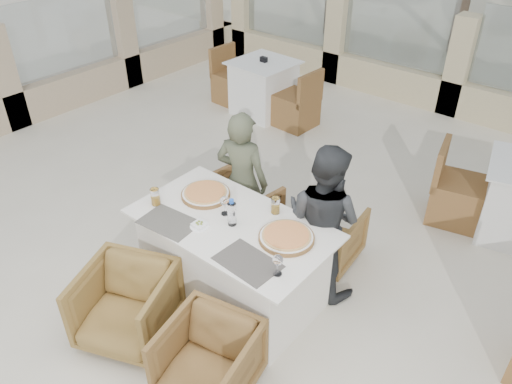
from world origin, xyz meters
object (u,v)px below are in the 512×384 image
Objects in this scene: pizza_left at (206,193)px; pizza_right at (286,236)px; armchair_far_right at (326,235)px; wine_glass_centre at (225,204)px; wine_glass_corner at (278,264)px; beer_glass_left at (155,197)px; armchair_near_right at (209,361)px; diner_left at (242,181)px; dining_table at (233,260)px; diner_right at (323,221)px; bg_table_a at (263,88)px; beer_glass_right at (275,205)px; armchair_near_left at (126,305)px; armchair_far_left at (235,212)px; olive_dish at (199,224)px; water_bottle at (232,212)px.

pizza_left is 0.87m from pizza_right.
wine_glass_centre is at bearing 55.95° from armchair_far_right.
wine_glass_corner is 1.30m from armchair_far_right.
wine_glass_corner is 1.25× the size of beer_glass_left.
armchair_near_right is 0.46× the size of diner_left.
dining_table is 8.70× the size of wine_glass_centre.
diner_right reaches higher than bg_table_a.
beer_glass_right reaches higher than pizza_left.
armchair_near_right is (-0.15, -0.56, -0.58)m from wine_glass_corner.
armchair_near_left is (-0.79, -0.94, -0.49)m from pizza_right.
beer_glass_left reaches higher than armchair_near_left.
diner_left is (-0.87, 0.50, -0.11)m from pizza_right.
armchair_near_right is at bearing 132.72° from armchair_far_left.
diner_left is at bearing 110.85° from armchair_near_right.
wine_glass_centre reaches higher than pizza_right.
wine_glass_corner is at bearing 9.71° from armchair_near_left.
pizza_right is 3.80× the size of olive_dish.
armchair_near_left is (-0.68, -1.72, 0.04)m from armchair_far_right.
armchair_near_right is at bearing -104.94° from wine_glass_corner.
armchair_near_left is (-0.18, -0.64, -0.48)m from olive_dish.
beer_glass_left is 1.58m from armchair_far_right.
beer_glass_right is 3.56m from bg_table_a.
beer_glass_left is 1.04× the size of beer_glass_right.
armchair_near_left is 0.50× the size of diner_left.
wine_glass_corner is 0.31× the size of armchair_far_right.
armchair_far_right is (0.50, 1.08, -0.52)m from olive_dish.
wine_glass_corner is (0.63, -0.23, 0.48)m from dining_table.
bg_table_a is (-2.12, 3.03, -0.50)m from water_bottle.
pizza_left is at bearing -56.48° from bg_table_a.
pizza_right reaches higher than olive_dish.
armchair_near_right is (0.89, -0.92, -0.51)m from pizza_left.
beer_glass_right is at bearing 93.10° from armchair_near_right.
diner_right is at bearing 50.30° from olive_dish.
diner_right is (0.96, 0.00, 0.36)m from armchair_far_left.
wine_glass_corner is (0.74, -0.28, 0.00)m from wine_glass_centre.
armchair_near_left is at bearing -114.25° from beer_glass_right.
wine_glass_centre is at bearing 132.72° from armchair_far_left.
beer_glass_right is 0.88m from armchair_far_left.
wine_glass_corner reaches higher than olive_dish.
pizza_left is at bearing 164.14° from wine_glass_centre.
armchair_near_left is at bearing -130.00° from pizza_right.
pizza_right reaches higher than armchair_near_right.
wine_glass_corner is 4.27m from bg_table_a.
pizza_right is at bearing 161.17° from armchair_far_left.
armchair_near_left is 0.82m from armchair_near_right.
beer_glass_right reaches higher than dining_table.
diner_left reaches higher than olive_dish.
water_bottle is 0.27m from olive_dish.
armchair_near_right is at bearing -19.00° from armchair_near_left.
armchair_far_left is at bearing -0.23° from diner_right.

